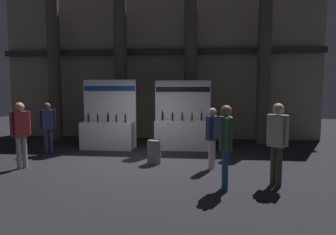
% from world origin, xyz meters
% --- Properties ---
extents(ground_plane, '(27.04, 27.04, 0.00)m').
position_xyz_m(ground_plane, '(0.00, 0.00, 0.00)').
color(ground_plane, black).
extents(hall_colonnade, '(13.52, 1.35, 6.68)m').
position_xyz_m(hall_colonnade, '(-0.00, 4.19, 3.27)').
color(hall_colonnade, gray).
rests_on(hall_colonnade, ground_plane).
extents(exhibitor_booth_0, '(1.92, 0.70, 2.45)m').
position_xyz_m(exhibitor_booth_0, '(-1.47, 1.79, 0.60)').
color(exhibitor_booth_0, white).
rests_on(exhibitor_booth_0, ground_plane).
extents(exhibitor_booth_1, '(1.98, 0.66, 2.42)m').
position_xyz_m(exhibitor_booth_1, '(1.16, 1.98, 0.62)').
color(exhibitor_booth_1, white).
rests_on(exhibitor_booth_1, ground_plane).
extents(trash_bin, '(0.39, 0.39, 0.68)m').
position_xyz_m(trash_bin, '(0.47, -0.09, 0.34)').
color(trash_bin, slate).
rests_on(trash_bin, ground_plane).
extents(visitor_0, '(0.38, 0.46, 1.76)m').
position_xyz_m(visitor_0, '(-2.96, -0.93, 1.05)').
color(visitor_0, '#ADA393').
rests_on(visitor_0, ground_plane).
extents(visitor_1, '(0.45, 0.40, 1.67)m').
position_xyz_m(visitor_1, '(-3.16, 0.82, 0.99)').
color(visitor_1, navy).
rests_on(visitor_1, ground_plane).
extents(visitor_2, '(0.35, 0.50, 1.62)m').
position_xyz_m(visitor_2, '(2.08, -0.44, 0.96)').
color(visitor_2, silver).
rests_on(visitor_2, ground_plane).
extents(visitor_3, '(0.27, 0.55, 1.78)m').
position_xyz_m(visitor_3, '(2.27, -2.06, 1.07)').
color(visitor_3, navy).
rests_on(visitor_3, ground_plane).
extents(visitor_4, '(0.42, 0.42, 1.81)m').
position_xyz_m(visitor_4, '(3.41, -1.68, 1.08)').
color(visitor_4, '#47382D').
rests_on(visitor_4, ground_plane).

